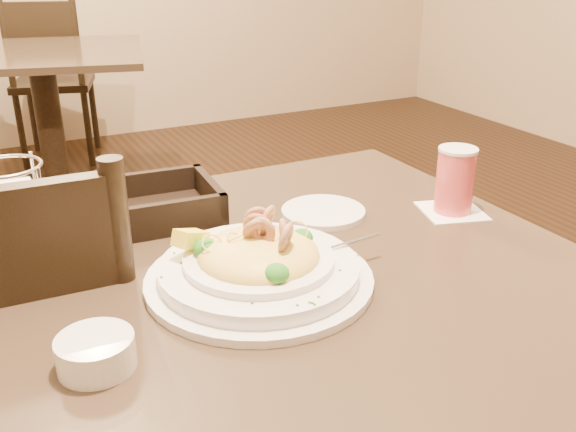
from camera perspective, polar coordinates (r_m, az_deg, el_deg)
name	(u,v)px	position (r m, az deg, el deg)	size (l,w,h in m)	color
main_table	(294,397)	(1.09, 0.50, -15.76)	(0.90, 0.90, 0.75)	black
background_table	(47,102)	(3.22, -20.67, 9.43)	(1.09, 1.09, 0.75)	black
dining_chair_near	(14,397)	(1.21, -23.17, -14.57)	(0.44, 0.44, 0.93)	black
dining_chair_far	(51,76)	(3.93, -20.30, 11.57)	(0.52, 0.52, 0.93)	black
pasta_bowl	(259,265)	(0.91, -2.62, -4.34)	(0.36, 0.33, 0.11)	white
drink_glass	(455,181)	(1.18, 14.62, 3.04)	(0.13, 0.13, 0.12)	white
bread_basket	(154,207)	(1.15, -11.78, 0.76)	(0.23, 0.19, 0.06)	black
napkin_caddy	(15,226)	(1.01, -23.13, -0.82)	(0.10, 0.10, 0.17)	silver
side_plate	(323,212)	(1.16, 3.15, 0.38)	(0.15, 0.15, 0.01)	white
butter_ramekin	(96,353)	(0.78, -16.71, -11.56)	(0.09, 0.09, 0.04)	white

